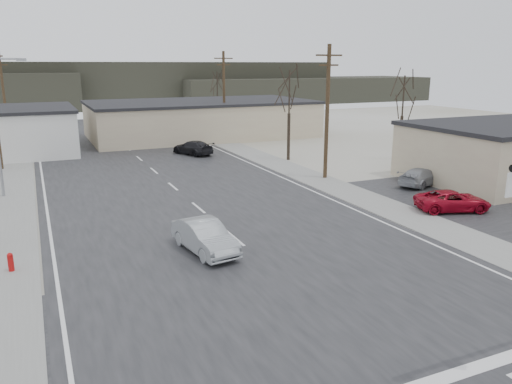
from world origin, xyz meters
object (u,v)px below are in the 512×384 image
car_parked_silver (421,177)px  sedan_crossing (205,236)px  car_far_b (99,132)px  fire_hydrant (11,262)px  car_far_a (193,148)px  car_parked_red (453,201)px

car_parked_silver → sedan_crossing: bearing=89.1°
sedan_crossing → car_far_b: (0.21, 39.75, 0.04)m
sedan_crossing → fire_hydrant: bearing=163.7°
fire_hydrant → car_far_a: (15.40, 24.05, 0.27)m
car_far_b → car_parked_red: size_ratio=1.03×
car_far_a → car_parked_silver: size_ratio=1.06×
car_far_a → car_parked_red: car_far_a is taller
car_far_a → car_parked_silver: 22.16m
car_far_a → car_parked_silver: (11.33, -19.05, -0.05)m
car_far_a → fire_hydrant: bearing=34.6°
sedan_crossing → car_far_a: bearing=65.8°
car_far_a → car_far_b: car_far_b is taller
fire_hydrant → sedan_crossing: sedan_crossing is taller
car_far_a → car_far_b: (-6.96, 14.56, 0.10)m
fire_hydrant → car_parked_red: car_parked_red is taller
sedan_crossing → car_far_b: car_far_b is taller
fire_hydrant → car_far_a: car_far_a is taller
fire_hydrant → car_far_b: size_ratio=0.19×
car_parked_silver → car_far_b: bearing=9.3°
sedan_crossing → car_parked_silver: size_ratio=1.02×
car_far_a → car_parked_red: bearing=86.2°
car_far_b → car_parked_silver: (18.28, -33.61, -0.15)m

